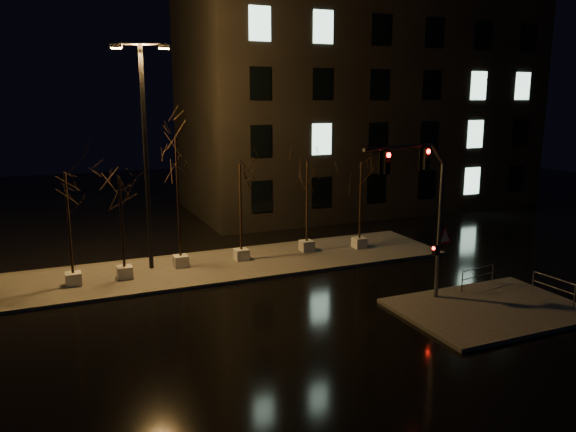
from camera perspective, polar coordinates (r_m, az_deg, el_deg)
name	(u,v)px	position (r m, az deg, el deg)	size (l,w,h in m)	color
ground	(275,309)	(22.08, -1.33, -9.38)	(90.00, 90.00, 0.00)	black
median	(228,265)	(27.40, -6.07, -4.98)	(22.00, 5.00, 0.15)	#45423E
sidewalk_corner	(490,309)	(23.17, 19.84, -8.87)	(7.00, 5.00, 0.15)	#45423E
building	(358,104)	(42.95, 7.09, 11.19)	(25.00, 12.00, 15.00)	black
tree_0	(67,198)	(25.01, -21.56, 1.70)	(1.80, 1.80, 4.99)	silver
tree_1	(120,200)	(25.29, -16.68, 1.61)	(1.80, 1.80, 4.69)	silver
tree_2	(177,167)	(26.25, -11.23, 4.94)	(1.80, 1.80, 6.30)	silver
tree_3	(240,186)	(27.13, -4.87, 3.05)	(1.80, 1.80, 4.87)	silver
tree_4	(307,182)	(28.67, 1.95, 3.50)	(1.80, 1.80, 4.82)	silver
tree_5	(361,181)	(29.56, 7.42, 3.52)	(1.80, 1.80, 4.72)	silver
traffic_signal_mast	(425,200)	(21.83, 13.73, 1.59)	(4.96, 1.31, 6.22)	#5C5F64
streetlight_main	(145,143)	(26.24, -14.32, 7.25)	(2.51, 1.00, 10.21)	black
guard_rail_a	(478,274)	(25.08, 18.73, -5.65)	(1.99, 0.39, 0.87)	#5C5F64
guard_rail_b	(553,285)	(24.70, 25.35, -6.39)	(0.17, 1.95, 0.92)	#5C5F64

